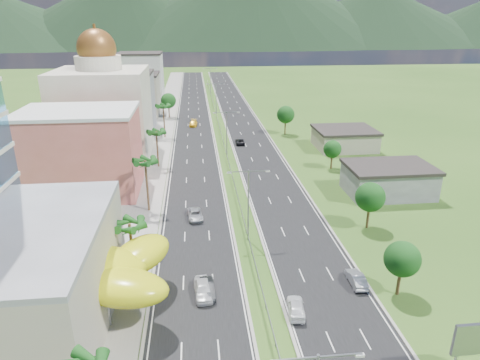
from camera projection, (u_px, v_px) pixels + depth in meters
name	position (u px, v px, depth m)	size (l,w,h in m)	color
ground	(258.00, 278.00, 53.91)	(500.00, 500.00, 0.00)	#2D5119
road_left	(194.00, 120.00, 136.81)	(11.00, 260.00, 0.04)	black
road_right	(240.00, 119.00, 138.30)	(11.00, 260.00, 0.04)	black
sidewalk_left	(164.00, 121.00, 135.85)	(7.00, 260.00, 0.12)	gray
median_guardrail	(221.00, 132.00, 120.60)	(0.10, 216.06, 0.76)	gray
streetlight_median_b	(248.00, 198.00, 60.81)	(6.04, 0.25, 11.00)	gray
streetlight_median_c	(227.00, 130.00, 97.99)	(6.04, 0.25, 11.00)	gray
streetlight_median_d	(216.00, 96.00, 139.82)	(6.04, 0.25, 11.00)	gray
streetlight_median_e	(210.00, 78.00, 181.64)	(6.04, 0.25, 11.00)	gray
lime_canopy	(82.00, 271.00, 46.43)	(18.00, 15.00, 7.40)	#C8CB13
pink_shophouse	(82.00, 154.00, 78.21)	(20.00, 15.00, 15.00)	#C75E51
domed_building	(103.00, 108.00, 98.22)	(20.00, 20.00, 28.70)	beige
midrise_grey	(125.00, 103.00, 122.74)	(16.00, 15.00, 16.00)	slate
midrise_beige	(135.00, 95.00, 143.73)	(16.00, 15.00, 13.00)	#A99F8B
midrise_white	(142.00, 78.00, 164.22)	(16.00, 15.00, 18.00)	silver
shed_near	(388.00, 181.00, 79.04)	(15.00, 10.00, 5.00)	slate
shed_far	(344.00, 139.00, 107.23)	(14.00, 12.00, 4.40)	#A99F8B
palm_tree_b	(130.00, 227.00, 51.72)	(3.60, 3.60, 8.10)	#47301C
palm_tree_c	(145.00, 163.00, 69.80)	(3.60, 3.60, 9.60)	#47301C
palm_tree_d	(156.00, 134.00, 91.52)	(3.60, 3.60, 8.60)	#47301C
palm_tree_e	(163.00, 107.00, 114.48)	(3.60, 3.60, 9.40)	#47301C
leafy_tree_lfar	(168.00, 101.00, 138.69)	(4.90, 4.90, 8.05)	#47301C
leafy_tree_ra	(402.00, 259.00, 49.16)	(4.20, 4.20, 6.90)	#47301C
leafy_tree_rb	(370.00, 197.00, 65.11)	(4.55, 4.55, 7.47)	#47301C
leafy_tree_rc	(332.00, 149.00, 91.72)	(3.85, 3.85, 6.33)	#47301C
leafy_tree_rd	(286.00, 115.00, 118.78)	(4.90, 4.90, 8.05)	#47301C
mountain_ridge	(253.00, 47.00, 478.16)	(860.00, 140.00, 90.00)	black
car_white_near_left	(203.00, 289.00, 50.28)	(2.01, 4.99, 1.70)	white
car_dark_left	(208.00, 289.00, 50.48)	(1.58, 4.54, 1.50)	black
car_silver_mid_left	(195.00, 215.00, 69.70)	(2.28, 4.95, 1.38)	#9C9FA4
car_yellow_far_left	(193.00, 123.00, 129.61)	(2.22, 5.46, 1.59)	gold
car_white_near_right	(296.00, 307.00, 47.26)	(1.82, 4.52, 1.54)	white
car_silver_right	(356.00, 279.00, 52.46)	(1.58, 4.54, 1.50)	#A7AAAF
car_dark_far_right	(240.00, 141.00, 111.02)	(2.24, 4.86, 1.35)	black
motorcycle	(162.00, 256.00, 57.74)	(0.57, 1.90, 1.21)	black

